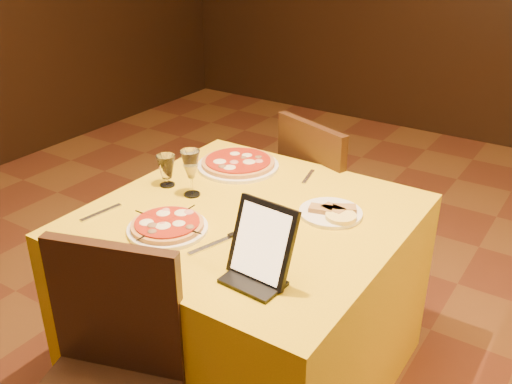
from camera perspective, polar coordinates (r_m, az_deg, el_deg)
The scene contains 11 objects.
main_table at distance 2.30m, azimuth -0.78°, elevation -10.43°, with size 1.10×1.10×0.75m, color gold.
chair_main_far at distance 2.84m, azimuth 8.08°, elevation -1.15°, with size 0.36×0.36×0.91m, color black, non-canonical shape.
pizza_near at distance 2.00m, azimuth -8.84°, elevation -3.44°, with size 0.28×0.28×0.03m.
pizza_far at distance 2.47m, azimuth -1.80°, elevation 2.82°, with size 0.35×0.35×0.03m.
cutlet_dish at distance 2.10m, azimuth 7.48°, elevation -1.93°, with size 0.23×0.23×0.03m.
wine_glass at distance 2.20m, azimuth -6.51°, elevation 1.91°, with size 0.07×0.07×0.19m, color #C6C470, non-canonical shape.
water_glass at distance 2.31m, azimuth -8.95°, elevation 2.11°, with size 0.06×0.06×0.13m, color silver, non-canonical shape.
tablet at distance 1.69m, azimuth 0.64°, elevation -5.01°, with size 0.20×0.02×0.24m, color black.
knife at distance 1.92m, azimuth -3.73°, elevation -5.02°, with size 0.24×0.02×0.01m, color silver.
fork_near at distance 2.17m, azimuth -15.23°, elevation -2.00°, with size 0.17×0.02×0.01m, color silver.
fork_far at distance 2.39m, azimuth 5.25°, elevation 1.54°, with size 0.14×0.02×0.01m, color #B0B2B7.
Camera 1 is at (0.85, -1.32, 1.74)m, focal length 40.00 mm.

